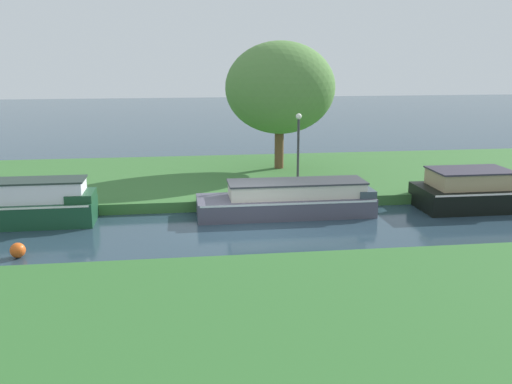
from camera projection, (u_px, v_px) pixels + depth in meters
The scene contains 9 objects.
ground_plane at pixel (251, 226), 19.87m from camera, with size 120.00×120.00×0.00m, color #273C4A.
riverbank_far at pixel (232, 178), 26.57m from camera, with size 72.00×10.00×0.40m, color #386D32.
riverbank_near at pixel (310, 349), 11.16m from camera, with size 72.00×10.00×0.40m, color #326A2E.
slate_barge at pixel (290, 200), 21.11m from camera, with size 6.45×1.90×1.27m.
black_narrowboat at pixel (474, 191), 22.03m from camera, with size 4.45×2.37×1.52m.
willow_tree_left at pixel (280, 88), 26.74m from camera, with size 5.16×4.06×5.99m.
lamp_post at pixel (298, 142), 23.23m from camera, with size 0.24×0.24×3.07m.
mooring_post_near at pixel (433, 182), 23.00m from camera, with size 0.19×0.19×0.75m, color #423027.
channel_buoy at pixel (18, 250), 16.71m from camera, with size 0.45×0.45×0.45m, color #E55919.
Camera 1 is at (-2.40, -18.89, 5.80)m, focal length 40.34 mm.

